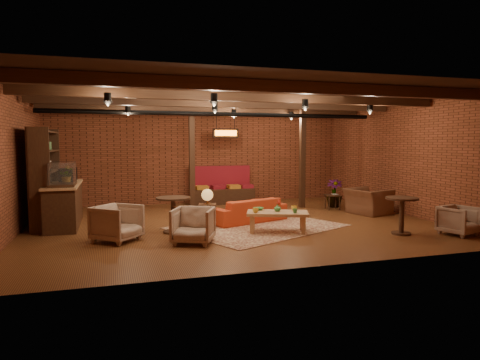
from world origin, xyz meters
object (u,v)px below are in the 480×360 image
object	(u,v)px
plant_tall	(335,166)
round_table_left	(173,209)
sofa	(247,210)
coffee_table	(277,214)
armchair_right	(368,197)
side_table_lamp	(207,198)
armchair_far	(459,219)
round_table_right	(402,210)
armchair_b	(193,224)
armchair_a	(117,221)
side_table_book	(333,196)

from	to	relation	value
plant_tall	round_table_left	bearing A→B (deg)	-156.28
sofa	coffee_table	world-z (taller)	coffee_table
armchair_right	round_table_left	bearing A→B (deg)	85.36
side_table_lamp	armchair_far	bearing A→B (deg)	-27.35
round_table_right	armchair_far	distance (m)	1.27
armchair_right	armchair_far	world-z (taller)	armchair_right
armchair_b	armchair_right	size ratio (longest dim) A/B	0.72
round_table_left	armchair_a	xyz separation A→B (m)	(-1.24, -0.51, -0.13)
round_table_left	armchair_right	xyz separation A→B (m)	(5.70, 0.92, -0.06)
armchair_right	armchair_far	distance (m)	3.02
sofa	armchair_right	distance (m)	3.69
round_table_left	armchair_a	world-z (taller)	armchair_a
round_table_right	round_table_left	bearing A→B (deg)	161.20
armchair_b	side_table_lamp	bearing A→B (deg)	92.94
plant_tall	sofa	bearing A→B (deg)	-154.76
round_table_left	armchair_a	size ratio (longest dim) A/B	0.97
armchair_b	round_table_right	world-z (taller)	round_table_right
side_table_lamp	armchair_far	world-z (taller)	side_table_lamp
armchair_b	armchair_right	xyz separation A→B (m)	(5.46, 2.07, 0.08)
coffee_table	plant_tall	xyz separation A→B (m)	(3.17, 3.03, 0.90)
side_table_book	round_table_right	distance (m)	3.63
armchair_right	round_table_right	xyz separation A→B (m)	(-0.84, -2.58, 0.07)
side_table_lamp	side_table_book	bearing A→B (deg)	18.20
armchair_right	plant_tall	bearing A→B (deg)	-3.97
sofa	side_table_lamp	xyz separation A→B (m)	(-1.10, -0.20, 0.39)
armchair_a	round_table_right	xyz separation A→B (m)	(6.10, -1.14, 0.13)
armchair_a	side_table_lamp	bearing A→B (deg)	-22.65
side_table_book	armchair_b	bearing A→B (deg)	-147.64
sofa	round_table_right	bearing A→B (deg)	118.71
armchair_a	round_table_right	distance (m)	6.21
armchair_b	plant_tall	xyz separation A→B (m)	(5.21, 3.54, 0.91)
armchair_a	armchair_far	xyz separation A→B (m)	(7.28, -1.56, -0.07)
coffee_table	plant_tall	size ratio (longest dim) A/B	0.58
side_table_lamp	round_table_left	bearing A→B (deg)	-148.02
armchair_far	coffee_table	bearing A→B (deg)	143.29
coffee_table	round_table_left	world-z (taller)	round_table_left
side_table_lamp	armchair_right	distance (m)	4.80
armchair_a	armchair_b	bearing A→B (deg)	-72.45
round_table_right	sofa	bearing A→B (deg)	139.39
sofa	armchair_b	world-z (taller)	armchair_b
armchair_far	side_table_lamp	bearing A→B (deg)	136.84
round_table_left	side_table_book	xyz separation A→B (m)	(5.15, 1.96, -0.13)
side_table_lamp	armchair_b	xyz separation A→B (m)	(-0.68, -1.72, -0.29)
sofa	armchair_a	world-z (taller)	armchair_a
coffee_table	armchair_far	bearing A→B (deg)	-20.90
coffee_table	plant_tall	bearing A→B (deg)	43.67
armchair_b	side_table_book	distance (m)	5.81
armchair_a	armchair_b	world-z (taller)	armchair_a
round_table_left	side_table_book	size ratio (longest dim) A/B	1.71
round_table_left	armchair_b	size ratio (longest dim) A/B	1.01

